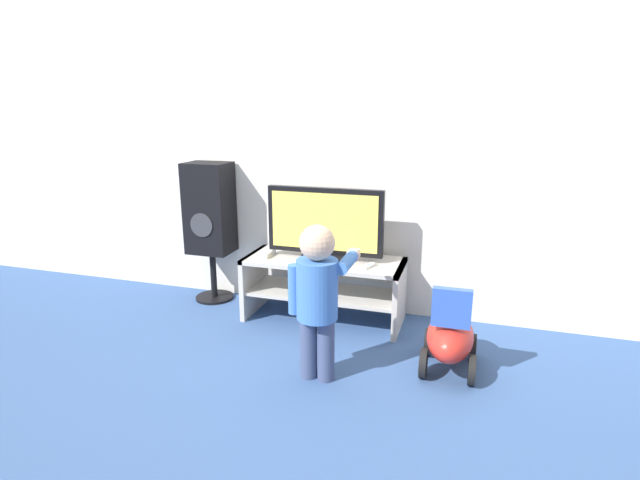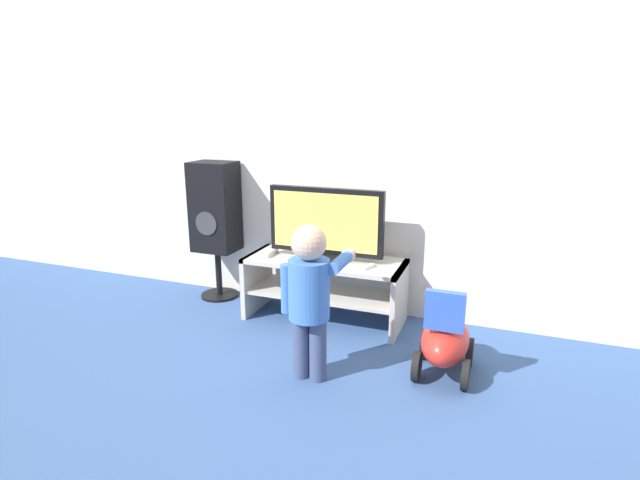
# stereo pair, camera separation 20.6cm
# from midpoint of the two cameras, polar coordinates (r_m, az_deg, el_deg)

# --- Properties ---
(ground_plane) EXTENTS (16.00, 16.00, 0.00)m
(ground_plane) POSITION_cam_midpoint_polar(r_m,az_deg,el_deg) (3.60, -2.34, -10.44)
(ground_plane) COLOR #38568C
(wall_back) EXTENTS (10.00, 0.06, 2.60)m
(wall_back) POSITION_cam_midpoint_polar(r_m,az_deg,el_deg) (3.78, 0.28, 11.25)
(wall_back) COLOR silver
(wall_back) RESTS_ON ground_plane
(tv_stand) EXTENTS (1.16, 0.47, 0.47)m
(tv_stand) POSITION_cam_midpoint_polar(r_m,az_deg,el_deg) (3.69, -1.17, -4.55)
(tv_stand) COLOR beige
(tv_stand) RESTS_ON ground_plane
(television) EXTENTS (0.86, 0.20, 0.52)m
(television) POSITION_cam_midpoint_polar(r_m,az_deg,el_deg) (3.59, -1.10, 1.78)
(television) COLOR black
(television) RESTS_ON tv_stand
(game_console) EXTENTS (0.04, 0.18, 0.04)m
(game_console) POSITION_cam_midpoint_polar(r_m,az_deg,el_deg) (3.74, -7.44, -1.56)
(game_console) COLOR white
(game_console) RESTS_ON tv_stand
(remote_primary) EXTENTS (0.08, 0.13, 0.03)m
(remote_primary) POSITION_cam_midpoint_polar(r_m,az_deg,el_deg) (3.45, 3.90, -3.00)
(remote_primary) COLOR white
(remote_primary) RESTS_ON tv_stand
(remote_secondary) EXTENTS (0.07, 0.13, 0.03)m
(remote_secondary) POSITION_cam_midpoint_polar(r_m,az_deg,el_deg) (3.45, -0.32, -2.98)
(remote_secondary) COLOR white
(remote_secondary) RESTS_ON tv_stand
(child) EXTENTS (0.35, 0.51, 0.93)m
(child) POSITION_cam_midpoint_polar(r_m,az_deg,el_deg) (2.83, -2.30, -5.76)
(child) COLOR #3F4C72
(child) RESTS_ON ground_plane
(speaker_tower) EXTENTS (0.34, 0.31, 1.13)m
(speaker_tower) POSITION_cam_midpoint_polar(r_m,az_deg,el_deg) (4.09, -13.90, 3.15)
(speaker_tower) COLOR black
(speaker_tower) RESTS_ON ground_plane
(ride_on_toy) EXTENTS (0.31, 0.52, 0.57)m
(ride_on_toy) POSITION_cam_midpoint_polar(r_m,az_deg,el_deg) (3.11, 12.79, -10.77)
(ride_on_toy) COLOR red
(ride_on_toy) RESTS_ON ground_plane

